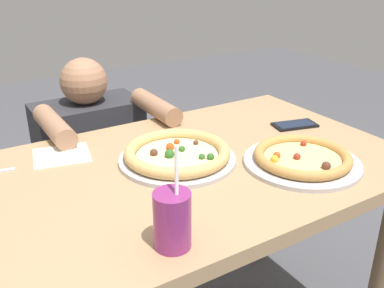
% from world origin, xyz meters
% --- Properties ---
extents(dining_table, '(1.29, 0.78, 0.75)m').
position_xyz_m(dining_table, '(0.00, 0.00, 0.63)').
color(dining_table, tan).
rests_on(dining_table, ground).
extents(pizza_near, '(0.33, 0.33, 0.04)m').
position_xyz_m(pizza_near, '(0.29, -0.17, 0.77)').
color(pizza_near, '#B7B7BC').
rests_on(pizza_near, dining_table).
extents(pizza_far, '(0.34, 0.34, 0.05)m').
position_xyz_m(pizza_far, '(-0.00, 0.04, 0.77)').
color(pizza_far, '#B7B7BC').
rests_on(pizza_far, dining_table).
extents(drink_cup_colored, '(0.08, 0.08, 0.22)m').
position_xyz_m(drink_cup_colored, '(-0.21, -0.30, 0.81)').
color(drink_cup_colored, '#8C2D72').
rests_on(drink_cup_colored, dining_table).
extents(paper_napkin, '(0.19, 0.17, 0.00)m').
position_xyz_m(paper_napkin, '(-0.27, 0.25, 0.75)').
color(paper_napkin, white).
rests_on(paper_napkin, dining_table).
extents(cell_phone, '(0.16, 0.11, 0.01)m').
position_xyz_m(cell_phone, '(0.49, 0.06, 0.75)').
color(cell_phone, black).
rests_on(cell_phone, dining_table).
extents(diner_seated, '(0.44, 0.53, 0.94)m').
position_xyz_m(diner_seated, '(-0.06, 0.63, 0.41)').
color(diner_seated, '#333847').
rests_on(diner_seated, ground).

